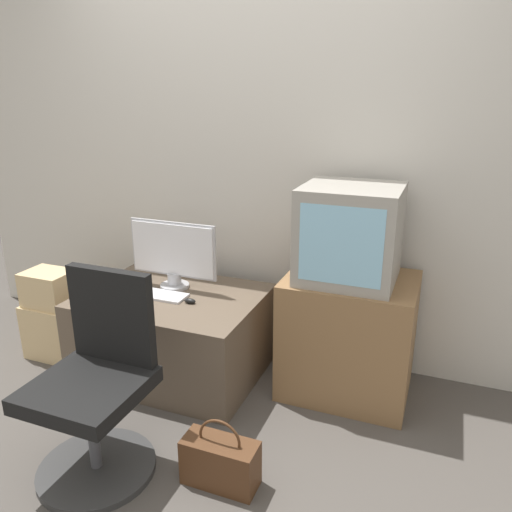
{
  "coord_description": "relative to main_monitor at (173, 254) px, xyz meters",
  "views": [
    {
      "loc": [
        1.1,
        -1.51,
        1.64
      ],
      "look_at": [
        0.13,
        0.95,
        0.75
      ],
      "focal_mm": 35.0,
      "sensor_mm": 36.0,
      "label": 1
    }
  ],
  "objects": [
    {
      "name": "cardboard_box_lower",
      "position": [
        -0.78,
        -0.22,
        -0.54
      ],
      "size": [
        0.33,
        0.26,
        0.35
      ],
      "color": "#D1B27F",
      "rests_on": "ground_plane"
    },
    {
      "name": "crt_tv",
      "position": [
        1.02,
        0.07,
        0.22
      ],
      "size": [
        0.5,
        0.48,
        0.5
      ],
      "color": "gray",
      "rests_on": "side_stand"
    },
    {
      "name": "desk",
      "position": [
        0.04,
        -0.11,
        -0.46
      ],
      "size": [
        1.03,
        0.77,
        0.5
      ],
      "color": "brown",
      "rests_on": "ground_plane"
    },
    {
      "name": "side_stand",
      "position": [
        1.05,
        0.07,
        -0.37
      ],
      "size": [
        0.69,
        0.54,
        0.68
      ],
      "color": "olive",
      "rests_on": "ground_plane"
    },
    {
      "name": "wall_back",
      "position": [
        0.38,
        0.41,
        0.59
      ],
      "size": [
        4.4,
        0.05,
        2.6
      ],
      "color": "beige",
      "rests_on": "ground_plane"
    },
    {
      "name": "keyboard",
      "position": [
        -0.01,
        -0.15,
        -0.2
      ],
      "size": [
        0.31,
        0.14,
        0.01
      ],
      "color": "silver",
      "rests_on": "desk"
    },
    {
      "name": "cardboard_box_upper",
      "position": [
        -0.78,
        -0.22,
        -0.25
      ],
      "size": [
        0.29,
        0.23,
        0.22
      ],
      "color": "#D1B27F",
      "rests_on": "cardboard_box_lower"
    },
    {
      "name": "ground_plane",
      "position": [
        0.38,
        -0.91,
        -0.71
      ],
      "size": [
        12.0,
        12.0,
        0.0
      ],
      "primitive_type": "plane",
      "color": "#4C4742"
    },
    {
      "name": "mouse",
      "position": [
        0.2,
        -0.18,
        -0.2
      ],
      "size": [
        0.07,
        0.04,
        0.03
      ],
      "color": "black",
      "rests_on": "desk"
    },
    {
      "name": "main_monitor",
      "position": [
        0.0,
        0.0,
        0.0
      ],
      "size": [
        0.56,
        0.17,
        0.41
      ],
      "color": "#B2B2B7",
      "rests_on": "desk"
    },
    {
      "name": "office_chair",
      "position": [
        0.14,
        -0.93,
        -0.32
      ],
      "size": [
        0.52,
        0.52,
        0.9
      ],
      "color": "#333333",
      "rests_on": "ground_plane"
    },
    {
      "name": "handbag",
      "position": [
        0.69,
        -0.84,
        -0.6
      ],
      "size": [
        0.33,
        0.14,
        0.32
      ],
      "color": "#4C2D19",
      "rests_on": "ground_plane"
    }
  ]
}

